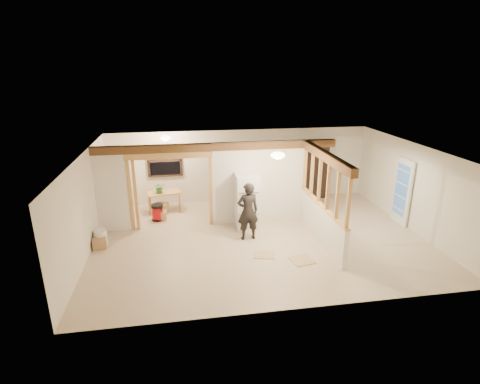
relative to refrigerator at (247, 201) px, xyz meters
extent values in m
cube|color=#C3AC91|center=(0.22, -0.82, -0.82)|extent=(9.00, 6.50, 0.01)
cube|color=white|center=(0.22, -0.82, 1.69)|extent=(9.00, 6.50, 0.01)
cube|color=silver|center=(0.22, 2.43, 0.44)|extent=(9.00, 0.01, 2.50)
cube|color=silver|center=(0.22, -4.07, 0.44)|extent=(9.00, 0.01, 2.50)
cube|color=silver|center=(-4.28, -0.82, 0.44)|extent=(0.01, 6.50, 2.50)
cube|color=silver|center=(4.72, -0.82, 0.44)|extent=(0.01, 6.50, 2.50)
cube|color=silver|center=(-3.83, 0.38, 0.44)|extent=(0.90, 0.12, 2.50)
cube|color=silver|center=(0.42, 0.38, 0.44)|extent=(2.80, 0.12, 2.50)
cube|color=tan|center=(-2.18, 0.38, 0.29)|extent=(2.46, 0.14, 2.20)
cube|color=brown|center=(-0.78, 0.38, 1.57)|extent=(7.00, 0.18, 0.22)
cube|color=brown|center=(1.82, -1.22, 1.57)|extent=(0.18, 3.30, 0.22)
cube|color=silver|center=(1.82, -1.22, -0.31)|extent=(0.12, 3.20, 1.00)
cube|color=tan|center=(1.82, -1.22, 0.85)|extent=(0.14, 3.20, 1.32)
cube|color=black|center=(-2.38, 2.35, 0.74)|extent=(1.12, 0.10, 1.10)
cube|color=white|center=(4.64, -0.42, 0.19)|extent=(0.12, 0.86, 2.00)
ellipsoid|color=#FFEABF|center=(0.52, -1.32, 1.67)|extent=(0.36, 0.36, 0.16)
ellipsoid|color=#FFEABF|center=(-2.28, 1.48, 1.67)|extent=(0.32, 0.32, 0.14)
ellipsoid|color=#FFD88C|center=(-1.78, 0.78, 1.37)|extent=(0.07, 0.07, 0.07)
cube|color=white|center=(0.00, 0.00, 0.00)|extent=(0.67, 0.65, 1.62)
imported|color=black|center=(-0.12, -0.78, 0.00)|extent=(0.63, 0.44, 1.63)
cube|color=tan|center=(-2.44, 1.69, -0.48)|extent=(1.14, 0.73, 0.66)
imported|color=#29762E|center=(-2.57, 1.62, 0.04)|extent=(0.39, 0.35, 0.38)
cylinder|color=#A3080C|center=(-2.65, 0.97, -0.55)|extent=(0.51, 0.51, 0.52)
cube|color=black|center=(2.81, 2.20, 0.17)|extent=(0.99, 0.33, 1.97)
cylinder|color=silver|center=(-4.08, -0.49, -0.61)|extent=(0.42, 0.42, 0.41)
cube|color=#AA7F52|center=(-2.54, 1.53, -0.65)|extent=(0.47, 0.43, 0.33)
cube|color=#AA7F52|center=(-2.54, 0.98, -0.67)|extent=(0.31, 0.31, 0.28)
cube|color=#AA7F52|center=(-4.08, -0.72, -0.68)|extent=(0.37, 0.32, 0.27)
cube|color=tan|center=(0.98, -2.22, -0.80)|extent=(0.61, 0.61, 0.02)
cube|color=tan|center=(0.12, -1.78, -0.80)|extent=(0.62, 0.54, 0.02)
camera|label=1|loc=(-1.87, -10.08, 3.80)|focal=28.00mm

